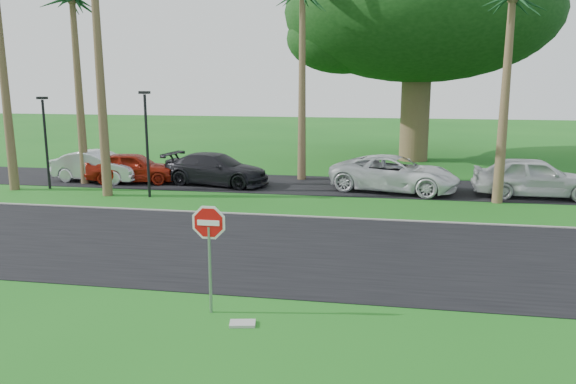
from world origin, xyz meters
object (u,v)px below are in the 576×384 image
(car_pickup, at_px, (534,177))
(car_minivan, at_px, (395,174))
(car_silver, at_px, (99,167))
(car_dark, at_px, (216,169))
(stop_sign_near, at_px, (209,237))
(car_red, at_px, (133,168))

(car_pickup, bearing_deg, car_minivan, 88.18)
(car_silver, height_order, car_minivan, car_minivan)
(car_dark, height_order, car_minivan, car_minivan)
(car_silver, xyz_separation_m, car_minivan, (14.77, 0.13, 0.05))
(car_dark, height_order, car_pickup, car_pickup)
(stop_sign_near, relative_size, car_minivan, 0.45)
(car_silver, bearing_deg, car_minivan, -84.42)
(car_red, height_order, car_dark, car_red)
(car_minivan, bearing_deg, car_silver, 103.27)
(stop_sign_near, xyz_separation_m, car_minivan, (4.21, 14.72, -0.96))
(car_dark, distance_m, car_pickup, 14.69)
(car_red, bearing_deg, car_dark, -96.00)
(car_silver, distance_m, car_dark, 6.15)
(stop_sign_near, distance_m, car_silver, 18.04)
(car_silver, relative_size, car_minivan, 0.80)
(car_silver, height_order, car_dark, car_silver)
(car_minivan, bearing_deg, stop_sign_near, 176.80)
(car_red, relative_size, car_pickup, 0.87)
(stop_sign_near, relative_size, car_dark, 0.50)
(car_red, distance_m, car_pickup, 18.98)
(stop_sign_near, xyz_separation_m, car_dark, (-4.42, 14.81, -1.01))
(car_minivan, height_order, car_pickup, car_pickup)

